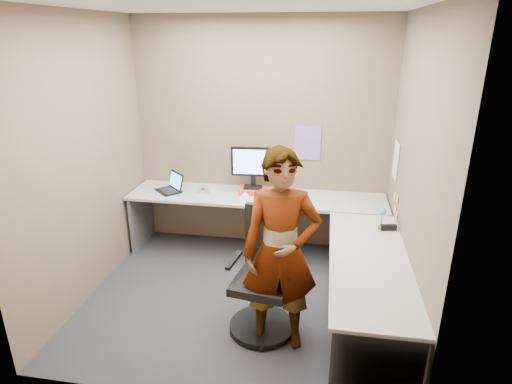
% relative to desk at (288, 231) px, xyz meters
% --- Properties ---
extents(ground, '(3.00, 3.00, 0.00)m').
position_rel_desk_xyz_m(ground, '(-0.44, -0.39, -0.59)').
color(ground, '#26262B').
rests_on(ground, ground).
extents(wall_back, '(3.00, 0.00, 3.00)m').
position_rel_desk_xyz_m(wall_back, '(-0.44, 0.91, 0.76)').
color(wall_back, brown).
rests_on(wall_back, ground).
extents(wall_right, '(0.00, 2.70, 2.70)m').
position_rel_desk_xyz_m(wall_right, '(1.06, -0.39, 0.76)').
color(wall_right, brown).
rests_on(wall_right, ground).
extents(wall_left, '(0.00, 2.70, 2.70)m').
position_rel_desk_xyz_m(wall_left, '(-1.94, -0.39, 0.76)').
color(wall_left, brown).
rests_on(wall_left, ground).
extents(ceiling, '(3.00, 3.00, 0.00)m').
position_rel_desk_xyz_m(ceiling, '(-0.44, -0.39, 2.11)').
color(ceiling, white).
rests_on(ceiling, wall_back).
extents(desk, '(2.98, 2.58, 0.73)m').
position_rel_desk_xyz_m(desk, '(0.00, 0.00, 0.00)').
color(desk, '#A8A8A8').
rests_on(desk, ground).
extents(paper_ream, '(0.34, 0.26, 0.06)m').
position_rel_desk_xyz_m(paper_ream, '(-0.49, 0.67, 0.17)').
color(paper_ream, red).
rests_on(paper_ream, desk).
extents(monitor, '(0.51, 0.16, 0.48)m').
position_rel_desk_xyz_m(monitor, '(-0.49, 0.69, 0.49)').
color(monitor, black).
rests_on(monitor, paper_ream).
extents(laptop, '(0.39, 0.39, 0.21)m').
position_rel_desk_xyz_m(laptop, '(-1.45, 0.59, 0.20)').
color(laptop, black).
rests_on(laptop, desk).
extents(trackball_mouse, '(0.12, 0.08, 0.07)m').
position_rel_desk_xyz_m(trackball_mouse, '(-1.06, 0.58, 0.17)').
color(trackball_mouse, '#B7B7BC').
rests_on(trackball_mouse, desk).
extents(origami, '(0.10, 0.10, 0.06)m').
position_rel_desk_xyz_m(origami, '(-0.56, 0.54, 0.17)').
color(origami, white).
rests_on(origami, desk).
extents(stapler, '(0.15, 0.07, 0.05)m').
position_rel_desk_xyz_m(stapler, '(0.96, -0.10, 0.17)').
color(stapler, black).
rests_on(stapler, desk).
extents(flower, '(0.07, 0.07, 0.22)m').
position_rel_desk_xyz_m(flower, '(0.89, -0.10, 0.28)').
color(flower, brown).
rests_on(flower, desk).
extents(calendar_purple, '(0.30, 0.01, 0.40)m').
position_rel_desk_xyz_m(calendar_purple, '(0.11, 0.90, 0.71)').
color(calendar_purple, '#846BB7').
rests_on(calendar_purple, wall_back).
extents(calendar_white, '(0.01, 0.28, 0.38)m').
position_rel_desk_xyz_m(calendar_white, '(1.05, 0.51, 0.66)').
color(calendar_white, white).
rests_on(calendar_white, wall_right).
extents(sticky_note_a, '(0.01, 0.07, 0.07)m').
position_rel_desk_xyz_m(sticky_note_a, '(1.05, 0.16, 0.36)').
color(sticky_note_a, '#F2E059').
rests_on(sticky_note_a, wall_right).
extents(sticky_note_b, '(0.01, 0.07, 0.07)m').
position_rel_desk_xyz_m(sticky_note_b, '(1.05, 0.21, 0.23)').
color(sticky_note_b, pink).
rests_on(sticky_note_b, wall_right).
extents(sticky_note_c, '(0.01, 0.07, 0.07)m').
position_rel_desk_xyz_m(sticky_note_c, '(1.05, 0.09, 0.21)').
color(sticky_note_c, pink).
rests_on(sticky_note_c, wall_right).
extents(sticky_note_d, '(0.01, 0.07, 0.07)m').
position_rel_desk_xyz_m(sticky_note_d, '(1.05, 0.31, 0.33)').
color(sticky_note_d, '#F2E059').
rests_on(sticky_note_d, wall_right).
extents(office_chair, '(0.60, 0.58, 1.09)m').
position_rel_desk_xyz_m(office_chair, '(-0.13, -0.77, -0.14)').
color(office_chair, black).
rests_on(office_chair, ground).
extents(person, '(0.67, 0.48, 1.70)m').
position_rel_desk_xyz_m(person, '(0.02, -0.93, 0.26)').
color(person, '#999399').
rests_on(person, ground).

